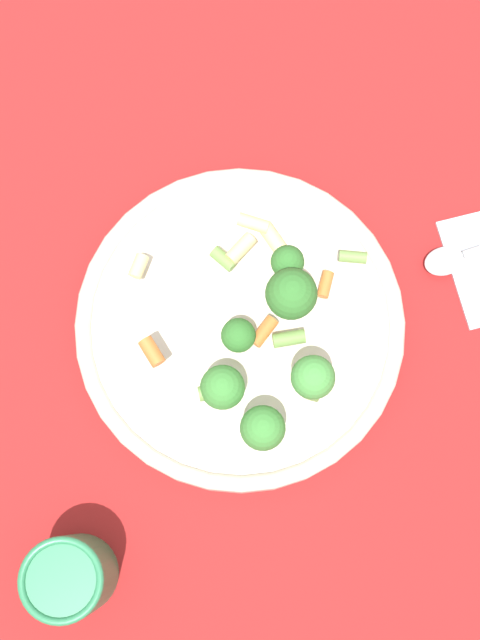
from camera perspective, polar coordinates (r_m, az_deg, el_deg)
ground_plane at (r=0.79m, az=0.00°, el=-0.78°), size 3.00×3.00×0.00m
bowl at (r=0.77m, az=0.00°, el=-0.46°), size 0.28×0.28×0.04m
pasta_salad at (r=0.70m, az=1.87°, el=-1.59°), size 0.20×0.20×0.08m
cup at (r=0.74m, az=-10.81°, el=-15.85°), size 0.06×0.06×0.09m
spoon at (r=0.82m, az=14.93°, el=4.34°), size 0.03×0.16×0.01m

